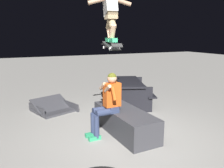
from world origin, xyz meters
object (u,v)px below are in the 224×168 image
Objects in this scene: skater_airborne at (110,10)px; picnic_table_back at (129,89)px; ledge_box_main at (125,121)px; person_sitting_on_ledge at (107,101)px; skateboard at (111,46)px; kicker_ramp at (54,108)px.

skater_airborne is 0.54× the size of picnic_table_back.
picnic_table_back is (1.84, -1.10, 0.24)m from ledge_box_main.
person_sitting_on_ledge is 1.30× the size of skateboard.
picnic_table_back is (1.81, -1.41, -1.41)m from skateboard.
person_sitting_on_ledge is 2.36m from picnic_table_back.
picnic_table_back is at bearing -39.64° from person_sitting_on_ledge.
picnic_table_back is (1.75, -1.40, -2.10)m from skater_airborne.
person_sitting_on_ledge is at bearing -160.30° from kicker_ramp.
skateboard is 0.50× the size of picnic_table_back.
ledge_box_main is 2.46m from kicker_ramp.
person_sitting_on_ledge is 1.08× the size of kicker_ramp.
skateboard is 0.93× the size of skater_airborne.
skateboard is 2.93m from kicker_ramp.
ledge_box_main is at bearing -96.76° from skateboard.
picnic_table_back is at bearing -30.71° from ledge_box_main.
person_sitting_on_ledge is 2.36m from kicker_ramp.
person_sitting_on_ledge reaches higher than picnic_table_back.
kicker_ramp is at bearing 81.97° from picnic_table_back.
skater_airborne is (0.06, -0.01, 0.69)m from skateboard.
kicker_ramp is (2.12, 0.76, -0.69)m from person_sitting_on_ledge.
skateboard reaches higher than picnic_table_back.
skater_airborne reaches higher than person_sitting_on_ledge.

